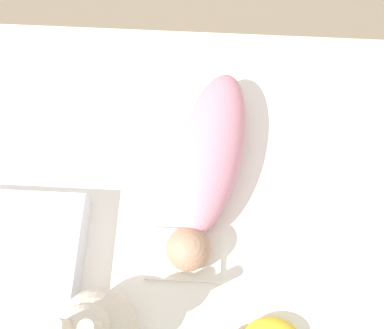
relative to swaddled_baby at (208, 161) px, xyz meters
name	(u,v)px	position (x,y,z in m)	size (l,w,h in m)	color
ground_plane	(176,202)	(0.10, 0.04, -0.27)	(12.00, 12.00, 0.00)	#7A6B56
bed_mattress	(175,192)	(0.10, 0.04, -0.17)	(1.59, 1.09, 0.20)	white
burp_cloth	(184,255)	(0.06, 0.26, -0.06)	(0.21, 0.14, 0.02)	white
swaddled_baby	(208,161)	(0.00, 0.00, 0.00)	(0.27, 0.61, 0.14)	pink
pillow	(10,247)	(0.53, 0.27, -0.02)	(0.39, 0.30, 0.09)	white
bunny_plush	(95,329)	(0.25, 0.47, 0.05)	(0.20, 0.20, 0.36)	beige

